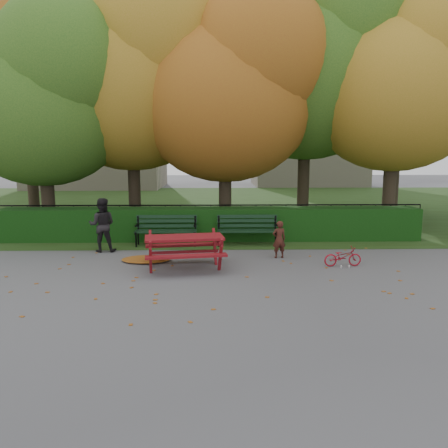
{
  "coord_description": "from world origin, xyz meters",
  "views": [
    {
      "loc": [
        0.12,
        -9.01,
        2.71
      ],
      "look_at": [
        0.35,
        1.43,
        1.0
      ],
      "focal_mm": 35.0,
      "sensor_mm": 36.0,
      "label": 1
    }
  ],
  "objects_px": {
    "bench_left": "(166,228)",
    "bicycle": "(343,257)",
    "tree_b": "(140,74)",
    "picnic_table": "(184,244)",
    "child": "(279,239)",
    "adult": "(102,225)",
    "bench_right": "(247,228)",
    "tree_f": "(32,77)",
    "tree_g": "(410,88)",
    "tree_e": "(408,80)",
    "tree_d": "(319,60)",
    "tree_a": "(49,96)",
    "tree_c": "(235,88)"
  },
  "relations": [
    {
      "from": "child",
      "to": "bicycle",
      "type": "bearing_deg",
      "value": 137.57
    },
    {
      "from": "tree_d",
      "to": "picnic_table",
      "type": "xyz_separation_m",
      "value": [
        -4.47,
        -6.21,
        -5.38
      ]
    },
    {
      "from": "tree_b",
      "to": "tree_d",
      "type": "height_order",
      "value": "tree_d"
    },
    {
      "from": "tree_b",
      "to": "tree_e",
      "type": "distance_m",
      "value": 9.03
    },
    {
      "from": "tree_b",
      "to": "adult",
      "type": "relative_size",
      "value": 5.9
    },
    {
      "from": "bench_left",
      "to": "bench_right",
      "type": "distance_m",
      "value": 2.4
    },
    {
      "from": "tree_b",
      "to": "tree_c",
      "type": "xyz_separation_m",
      "value": [
        3.28,
        -0.78,
        -0.58
      ]
    },
    {
      "from": "tree_d",
      "to": "bench_left",
      "type": "bearing_deg",
      "value": -145.74
    },
    {
      "from": "tree_b",
      "to": "tree_g",
      "type": "bearing_deg",
      "value": 15.63
    },
    {
      "from": "bench_left",
      "to": "bench_right",
      "type": "height_order",
      "value": "same"
    },
    {
      "from": "tree_g",
      "to": "tree_b",
      "type": "bearing_deg",
      "value": -164.37
    },
    {
      "from": "tree_g",
      "to": "child",
      "type": "bearing_deg",
      "value": -130.3
    },
    {
      "from": "tree_b",
      "to": "picnic_table",
      "type": "distance_m",
      "value": 7.7
    },
    {
      "from": "bench_left",
      "to": "child",
      "type": "bearing_deg",
      "value": -28.06
    },
    {
      "from": "tree_a",
      "to": "tree_d",
      "type": "relative_size",
      "value": 0.78
    },
    {
      "from": "child",
      "to": "bicycle",
      "type": "xyz_separation_m",
      "value": [
        1.41,
        -0.9,
        -0.25
      ]
    },
    {
      "from": "tree_d",
      "to": "tree_g",
      "type": "xyz_separation_m",
      "value": [
        4.46,
        2.53,
        -0.61
      ]
    },
    {
      "from": "tree_d",
      "to": "bench_right",
      "type": "height_order",
      "value": "tree_d"
    },
    {
      "from": "tree_f",
      "to": "picnic_table",
      "type": "xyz_separation_m",
      "value": [
        6.54,
        -8.22,
        -5.09
      ]
    },
    {
      "from": "tree_d",
      "to": "bench_right",
      "type": "relative_size",
      "value": 5.32
    },
    {
      "from": "tree_f",
      "to": "tree_g",
      "type": "bearing_deg",
      "value": 1.94
    },
    {
      "from": "adult",
      "to": "bicycle",
      "type": "xyz_separation_m",
      "value": [
        6.18,
        -1.74,
        -0.51
      ]
    },
    {
      "from": "tree_d",
      "to": "bench_right",
      "type": "bearing_deg",
      "value": -128.23
    },
    {
      "from": "tree_e",
      "to": "tree_f",
      "type": "height_order",
      "value": "tree_f"
    },
    {
      "from": "bench_right",
      "to": "adult",
      "type": "bearing_deg",
      "value": -168.87
    },
    {
      "from": "tree_c",
      "to": "bicycle",
      "type": "height_order",
      "value": "tree_c"
    },
    {
      "from": "bicycle",
      "to": "tree_f",
      "type": "bearing_deg",
      "value": 48.68
    },
    {
      "from": "child",
      "to": "adult",
      "type": "distance_m",
      "value": 4.85
    },
    {
      "from": "tree_e",
      "to": "bench_left",
      "type": "distance_m",
      "value": 9.29
    },
    {
      "from": "picnic_table",
      "to": "tree_d",
      "type": "bearing_deg",
      "value": 46.01
    },
    {
      "from": "bench_left",
      "to": "tree_b",
      "type": "bearing_deg",
      "value": 110.58
    },
    {
      "from": "bench_left",
      "to": "bicycle",
      "type": "relative_size",
      "value": 1.99
    },
    {
      "from": "bench_right",
      "to": "tree_a",
      "type": "bearing_deg",
      "value": 163.39
    },
    {
      "from": "picnic_table",
      "to": "bench_left",
      "type": "bearing_deg",
      "value": 96.62
    },
    {
      "from": "tree_c",
      "to": "bench_right",
      "type": "height_order",
      "value": "tree_c"
    },
    {
      "from": "tree_e",
      "to": "bicycle",
      "type": "height_order",
      "value": "tree_e"
    },
    {
      "from": "bench_right",
      "to": "adult",
      "type": "distance_m",
      "value": 4.16
    },
    {
      "from": "tree_g",
      "to": "bicycle",
      "type": "xyz_separation_m",
      "value": [
        -5.13,
        -8.61,
        -5.14
      ]
    },
    {
      "from": "tree_a",
      "to": "adult",
      "type": "relative_size",
      "value": 5.02
    },
    {
      "from": "tree_a",
      "to": "bench_left",
      "type": "distance_m",
      "value": 5.89
    },
    {
      "from": "tree_e",
      "to": "bench_left",
      "type": "height_order",
      "value": "tree_e"
    },
    {
      "from": "tree_d",
      "to": "adult",
      "type": "distance_m",
      "value": 9.65
    },
    {
      "from": "child",
      "to": "tree_a",
      "type": "bearing_deg",
      "value": -36.84
    },
    {
      "from": "tree_e",
      "to": "tree_f",
      "type": "bearing_deg",
      "value": 165.75
    },
    {
      "from": "tree_a",
      "to": "bench_right",
      "type": "bearing_deg",
      "value": -16.61
    },
    {
      "from": "tree_g",
      "to": "picnic_table",
      "type": "bearing_deg",
      "value": -135.59
    },
    {
      "from": "tree_c",
      "to": "tree_e",
      "type": "distance_m",
      "value": 5.7
    },
    {
      "from": "bench_left",
      "to": "bicycle",
      "type": "distance_m",
      "value": 5.19
    },
    {
      "from": "tree_a",
      "to": "picnic_table",
      "type": "height_order",
      "value": "tree_a"
    },
    {
      "from": "tree_g",
      "to": "child",
      "type": "distance_m",
      "value": 11.23
    }
  ]
}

